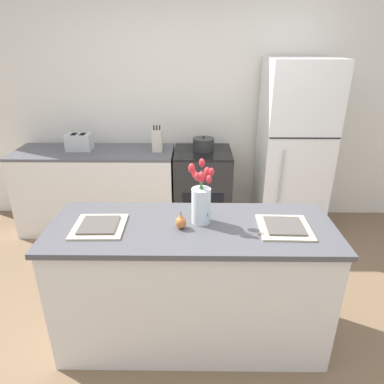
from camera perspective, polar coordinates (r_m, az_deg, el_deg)
name	(u,v)px	position (r m, az deg, el deg)	size (l,w,h in m)	color
ground_plane	(192,334)	(2.71, -0.06, -22.55)	(10.00, 10.00, 0.00)	brown
back_wall	(194,102)	(3.92, 0.29, 14.81)	(5.20, 0.08, 2.70)	silver
kitchen_island	(192,284)	(2.40, -0.07, -15.05)	(1.80, 0.66, 0.91)	silver
back_counter	(98,190)	(3.94, -15.39, 0.35)	(1.68, 0.60, 0.90)	silver
stove_range	(202,190)	(3.79, 1.74, 0.27)	(0.60, 0.61, 0.90)	black
refrigerator	(293,151)	(3.77, 16.52, 6.63)	(0.68, 0.67, 1.82)	white
flower_vase	(201,200)	(2.13, 1.52, -1.37)	(0.16, 0.15, 0.40)	silver
pear_figurine	(181,222)	(2.10, -1.86, -5.00)	(0.07, 0.07, 0.11)	#C66B33
plate_setting_left	(99,226)	(2.20, -15.21, -5.48)	(0.32, 0.32, 0.02)	beige
plate_setting_right	(284,227)	(2.19, 15.14, -5.64)	(0.32, 0.32, 0.02)	beige
toaster	(79,142)	(3.84, -18.27, 7.92)	(0.28, 0.18, 0.17)	#B7BABC
cooking_pot	(203,144)	(3.64, 1.92, 7.96)	(0.23, 0.23, 0.15)	#2D2D2D
knife_block	(157,140)	(3.63, -5.80, 8.56)	(0.10, 0.14, 0.27)	beige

